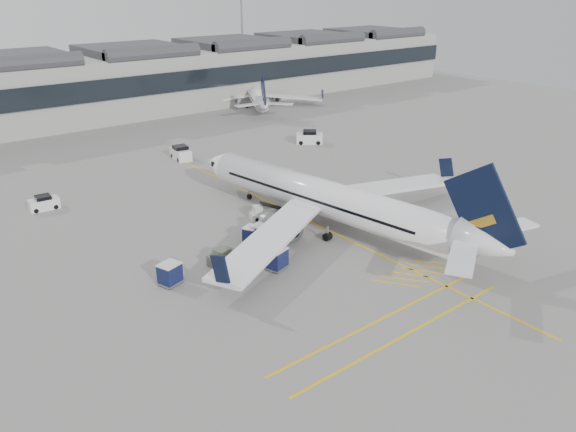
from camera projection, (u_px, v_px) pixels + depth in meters
ground at (280, 277)px, 48.65m from camera, size 220.00×220.00×0.00m
terminal at (28, 90)px, 98.17m from camera, size 200.00×20.45×12.40m
apron_markings at (296, 215)px, 61.61m from camera, size 0.25×60.00×0.01m
airliner_main at (330, 200)px, 57.23m from camera, size 35.86×39.43×10.52m
airliner_far at (255, 94)px, 114.65m from camera, size 25.02×27.60×8.08m
belt_loader at (266, 213)px, 60.72m from camera, size 4.58×2.54×1.81m
baggage_cart_a at (276, 258)px, 49.70m from camera, size 2.23×2.01×1.97m
baggage_cart_b at (251, 234)px, 54.85m from camera, size 1.97×1.83×1.66m
baggage_cart_c at (261, 233)px, 54.85m from camera, size 2.07×1.87×1.82m
baggage_cart_d at (170, 273)px, 47.16m from camera, size 2.20×1.99×1.92m
ramp_agent_a at (280, 236)px, 54.48m from camera, size 0.74×0.78×1.79m
ramp_agent_b at (286, 226)px, 56.44m from camera, size 1.19×1.15×1.93m
pushback_tug at (222, 257)px, 50.81m from camera, size 2.90×2.23×1.44m
safety_cone_nose at (257, 178)px, 72.34m from camera, size 0.33×0.33×0.46m
safety_cone_engine at (347, 209)px, 62.44m from camera, size 0.38×0.38×0.53m
service_van_left at (44, 203)px, 62.90m from camera, size 3.27×1.78×1.63m
service_van_mid at (181, 153)px, 80.63m from camera, size 2.43×4.10×2.00m
service_van_right at (310, 138)px, 88.47m from camera, size 4.42×4.19×2.09m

